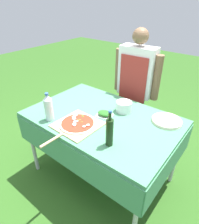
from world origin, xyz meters
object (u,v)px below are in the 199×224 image
(person_cook, at_px, (136,84))
(herb_container, at_px, (104,114))
(mixing_tub, at_px, (124,107))
(plate_stack, at_px, (167,121))
(pizza_on_peel, at_px, (77,124))
(water_bottle, at_px, (49,107))
(oil_bottle, at_px, (110,132))
(prep_table, at_px, (102,123))

(person_cook, distance_m, herb_container, 0.69)
(mixing_tub, height_order, plate_stack, mixing_tub)
(mixing_tub, relative_size, plate_stack, 0.57)
(pizza_on_peel, height_order, water_bottle, water_bottle)
(person_cook, bearing_deg, pizza_on_peel, 84.47)
(water_bottle, bearing_deg, person_cook, 73.57)
(pizza_on_peel, xyz_separation_m, oil_bottle, (0.38, -0.03, 0.11))
(pizza_on_peel, distance_m, plate_stack, 0.84)
(water_bottle, distance_m, mixing_tub, 0.74)
(pizza_on_peel, xyz_separation_m, water_bottle, (-0.27, -0.08, 0.12))
(person_cook, height_order, water_bottle, person_cook)
(person_cook, distance_m, pizza_on_peel, 0.98)
(oil_bottle, height_order, water_bottle, oil_bottle)
(herb_container, bearing_deg, mixing_tub, 63.19)
(water_bottle, relative_size, plate_stack, 1.00)
(oil_bottle, height_order, herb_container, oil_bottle)
(oil_bottle, bearing_deg, herb_container, 132.52)
(water_bottle, distance_m, plate_stack, 1.10)
(prep_table, relative_size, plate_stack, 5.29)
(oil_bottle, bearing_deg, mixing_tub, 110.79)
(pizza_on_peel, xyz_separation_m, herb_container, (0.09, 0.29, 0.01))
(water_bottle, relative_size, herb_container, 1.52)
(pizza_on_peel, bearing_deg, water_bottle, -161.22)
(plate_stack, bearing_deg, person_cook, 144.83)
(prep_table, distance_m, water_bottle, 0.54)
(pizza_on_peel, distance_m, oil_bottle, 0.40)
(oil_bottle, distance_m, mixing_tub, 0.55)
(prep_table, distance_m, pizza_on_peel, 0.29)
(prep_table, height_order, water_bottle, water_bottle)
(prep_table, bearing_deg, pizza_on_peel, -107.77)
(person_cook, relative_size, mixing_tub, 9.75)
(herb_container, relative_size, mixing_tub, 1.16)
(person_cook, distance_m, plate_stack, 0.70)
(mixing_tub, bearing_deg, person_cook, 106.95)
(prep_table, distance_m, herb_container, 0.10)
(oil_bottle, xyz_separation_m, water_bottle, (-0.65, -0.06, 0.01))
(person_cook, height_order, oil_bottle, person_cook)
(prep_table, relative_size, oil_bottle, 4.66)
(water_bottle, xyz_separation_m, herb_container, (0.36, 0.38, -0.11))
(pizza_on_peel, distance_m, water_bottle, 0.31)
(prep_table, height_order, pizza_on_peel, pizza_on_peel)
(person_cook, distance_m, mixing_tub, 0.51)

